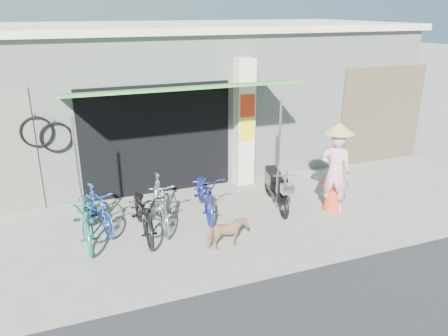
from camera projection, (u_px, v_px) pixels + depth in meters
name	position (u px, v px, depth m)	size (l,w,h in m)	color
ground	(252.00, 232.00, 8.37)	(80.00, 80.00, 0.00)	gray
bicycle_shop	(178.00, 92.00, 12.19)	(12.30, 5.30, 3.66)	#A4AAA1
shop_pillar	(244.00, 123.00, 10.28)	(0.42, 0.44, 3.00)	beige
awning	(179.00, 90.00, 8.62)	(4.60, 1.88, 2.72)	#3A7133
neighbour_right	(381.00, 115.00, 11.86)	(2.60, 0.06, 2.60)	brown
bike_teal	(87.00, 216.00, 7.95)	(0.65, 1.85, 0.97)	#197465
bike_blue	(98.00, 209.00, 8.34)	(0.41, 1.46, 0.88)	#22439E
bike_black	(144.00, 212.00, 8.14)	(0.63, 1.80, 0.95)	black
bike_silver	(160.00, 202.00, 8.47)	(0.48, 1.71, 1.03)	#B6B6BB
bike_navy	(205.00, 193.00, 8.98)	(0.63, 1.80, 0.95)	navy
street_dog	(227.00, 234.00, 7.70)	(0.32, 0.71, 0.60)	#A28D56
moped	(276.00, 187.00, 9.36)	(0.58, 1.66, 0.95)	black
nun	(335.00, 169.00, 8.98)	(0.75, 0.73, 1.91)	pink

